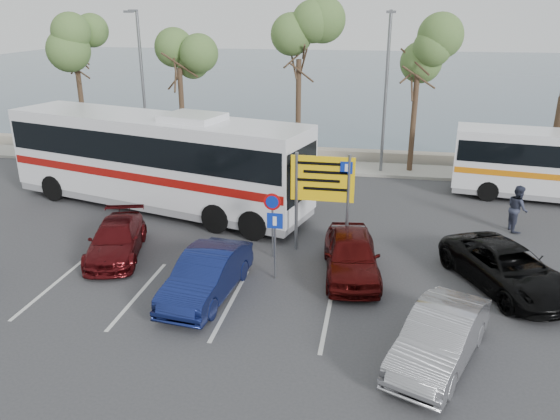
% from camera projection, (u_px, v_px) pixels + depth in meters
% --- Properties ---
extents(ground, '(120.00, 120.00, 0.00)m').
position_uv_depth(ground, '(277.00, 290.00, 16.85)').
color(ground, '#363639').
rests_on(ground, ground).
extents(kerb_strip, '(44.00, 2.40, 0.15)m').
position_uv_depth(kerb_strip, '(325.00, 167.00, 29.74)').
color(kerb_strip, '#9B988D').
rests_on(kerb_strip, ground).
extents(seawall, '(48.00, 0.80, 0.60)m').
position_uv_depth(seawall, '(329.00, 154.00, 31.51)').
color(seawall, '#AB9C89').
rests_on(seawall, ground).
extents(sea, '(140.00, 140.00, 0.00)m').
position_uv_depth(sea, '(362.00, 75.00, 72.19)').
color(sea, '#455D6F').
rests_on(sea, ground).
extents(tree_far_left, '(3.20, 3.20, 7.60)m').
position_uv_depth(tree_far_left, '(74.00, 45.00, 29.97)').
color(tree_far_left, '#382619').
rests_on(tree_far_left, kerb_strip).
extents(tree_left, '(3.20, 3.20, 7.20)m').
position_uv_depth(tree_left, '(178.00, 52.00, 29.05)').
color(tree_left, '#382619').
rests_on(tree_left, kerb_strip).
extents(tree_mid, '(3.20, 3.20, 8.00)m').
position_uv_depth(tree_mid, '(299.00, 41.00, 27.72)').
color(tree_mid, '#382619').
rests_on(tree_mid, kerb_strip).
extents(tree_right, '(3.20, 3.20, 7.40)m').
position_uv_depth(tree_right, '(419.00, 52.00, 26.86)').
color(tree_right, '#382619').
rests_on(tree_right, kerb_strip).
extents(street_lamp_left, '(0.45, 1.15, 8.01)m').
position_uv_depth(street_lamp_left, '(142.00, 79.00, 29.44)').
color(street_lamp_left, slate).
rests_on(street_lamp_left, kerb_strip).
extents(street_lamp_right, '(0.45, 1.15, 8.01)m').
position_uv_depth(street_lamp_right, '(386.00, 85.00, 27.22)').
color(street_lamp_right, slate).
rests_on(street_lamp_right, kerb_strip).
extents(direction_sign, '(2.20, 0.12, 3.60)m').
position_uv_depth(direction_sign, '(322.00, 186.00, 18.79)').
color(direction_sign, slate).
rests_on(direction_sign, ground).
extents(sign_no_stop, '(0.60, 0.08, 2.35)m').
position_uv_depth(sign_no_stop, '(272.00, 215.00, 18.61)').
color(sign_no_stop, slate).
rests_on(sign_no_stop, ground).
extents(sign_parking, '(0.50, 0.07, 2.25)m').
position_uv_depth(sign_parking, '(275.00, 236.00, 17.11)').
color(sign_parking, slate).
rests_on(sign_parking, ground).
extents(lane_markings, '(12.02, 4.20, 0.01)m').
position_uv_depth(lane_markings, '(232.00, 303.00, 16.12)').
color(lane_markings, silver).
rests_on(lane_markings, ground).
extents(coach_bus_left, '(13.94, 6.45, 4.26)m').
position_uv_depth(coach_bus_left, '(156.00, 164.00, 23.28)').
color(coach_bus_left, white).
rests_on(coach_bus_left, ground).
extents(car_blue, '(1.92, 4.38, 1.40)m').
position_uv_depth(car_blue, '(207.00, 275.00, 16.31)').
color(car_blue, '#101A4D').
rests_on(car_blue, ground).
extents(car_maroon, '(2.75, 4.46, 1.21)m').
position_uv_depth(car_maroon, '(116.00, 240.00, 19.05)').
color(car_maroon, '#4C0C0F').
rests_on(car_maroon, ground).
extents(car_red, '(2.22, 4.43, 1.45)m').
position_uv_depth(car_red, '(351.00, 254.00, 17.61)').
color(car_red, '#400909').
rests_on(car_red, ground).
extents(suv_black, '(4.12, 5.30, 1.34)m').
position_uv_depth(suv_black, '(508.00, 268.00, 16.81)').
color(suv_black, black).
rests_on(suv_black, ground).
extents(car_silver_b, '(2.92, 4.40, 1.37)m').
position_uv_depth(car_silver_b, '(440.00, 338.00, 13.23)').
color(car_silver_b, gray).
rests_on(car_silver_b, ground).
extents(pedestrian_near, '(0.70, 0.53, 1.75)m').
position_uv_depth(pedestrian_near, '(237.00, 205.00, 21.60)').
color(pedestrian_near, '#7C8FB5').
rests_on(pedestrian_near, ground).
extents(pedestrian_far, '(0.82, 0.98, 1.84)m').
position_uv_depth(pedestrian_far, '(517.00, 208.00, 21.12)').
color(pedestrian_far, '#2F3347').
rests_on(pedestrian_far, ground).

